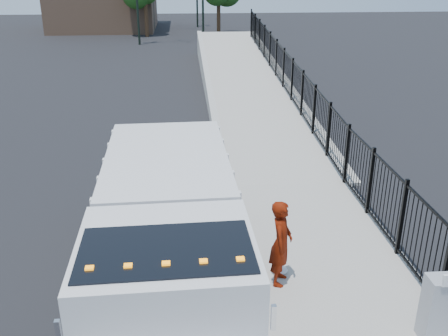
{
  "coord_description": "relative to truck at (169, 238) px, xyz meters",
  "views": [
    {
      "loc": [
        -1.19,
        -9.48,
        6.3
      ],
      "look_at": [
        -0.26,
        2.0,
        1.54
      ],
      "focal_mm": 40.0,
      "sensor_mm": 36.0,
      "label": 1
    }
  ],
  "objects": [
    {
      "name": "ground",
      "position": [
        1.57,
        1.36,
        -1.56
      ],
      "size": [
        120.0,
        120.0,
        0.0
      ],
      "primitive_type": "plane",
      "color": "black",
      "rests_on": "ground"
    },
    {
      "name": "sidewalk",
      "position": [
        3.49,
        -0.64,
        -1.5
      ],
      "size": [
        3.55,
        12.0,
        0.12
      ],
      "primitive_type": "cube",
      "color": "#9E998E",
      "rests_on": "ground"
    },
    {
      "name": "curb",
      "position": [
        1.57,
        -0.64,
        -1.48
      ],
      "size": [
        0.3,
        12.0,
        0.16
      ],
      "primitive_type": "cube",
      "color": "#ADAAA3",
      "rests_on": "ground"
    },
    {
      "name": "ramp",
      "position": [
        3.69,
        17.36,
        -1.56
      ],
      "size": [
        3.95,
        24.06,
        3.19
      ],
      "primitive_type": "cube",
      "rotation": [
        0.06,
        0.0,
        0.0
      ],
      "color": "#9E998E",
      "rests_on": "ground"
    },
    {
      "name": "iron_fence",
      "position": [
        5.12,
        13.36,
        -0.66
      ],
      "size": [
        0.1,
        28.0,
        1.8
      ],
      "primitive_type": "cube",
      "color": "black",
      "rests_on": "ground"
    },
    {
      "name": "truck",
      "position": [
        0.0,
        0.0,
        0.0
      ],
      "size": [
        2.85,
        8.14,
        2.76
      ],
      "rotation": [
        0.0,
        0.0,
        0.03
      ],
      "color": "black",
      "rests_on": "ground"
    },
    {
      "name": "worker",
      "position": [
        2.23,
        0.5,
        -0.51
      ],
      "size": [
        0.64,
        0.78,
        1.85
      ],
      "primitive_type": "imported",
      "rotation": [
        0.0,
        0.0,
        1.24
      ],
      "color": "#5F1303",
      "rests_on": "sidewalk"
    },
    {
      "name": "utility_cabinet",
      "position": [
        4.67,
        -1.39,
        -0.81
      ],
      "size": [
        0.55,
        0.4,
        1.25
      ],
      "primitive_type": "cube",
      "color": "gray",
      "rests_on": "sidewalk"
    },
    {
      "name": "debris",
      "position": [
        2.29,
        0.84,
        -1.39
      ],
      "size": [
        0.37,
        0.37,
        0.09
      ],
      "primitive_type": "ellipsoid",
      "color": "silver",
      "rests_on": "sidewalk"
    }
  ]
}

